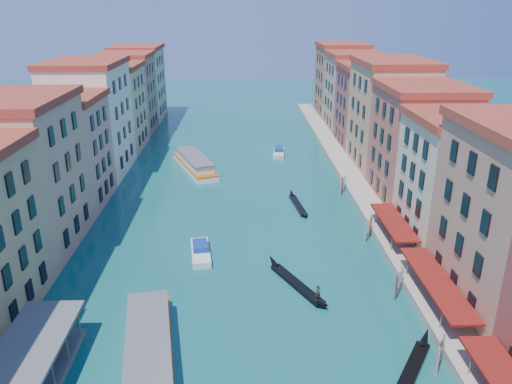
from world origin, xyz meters
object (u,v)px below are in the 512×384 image
Objects in this scene: vaporetto_stop at (25,380)px; vaporetto_far at (195,163)px; gondola_fore at (297,283)px; gondola_right at (408,377)px; vaporetto_near at (149,351)px.

vaporetto_stop is 0.88× the size of vaporetto_far.
gondola_right is (7.79, -15.71, 0.08)m from gondola_fore.
vaporetto_stop is 10.08m from vaporetto_near.
gondola_fore is (24.06, 16.08, -1.01)m from vaporetto_stop.
vaporetto_stop is at bearing -146.60° from gondola_right.
vaporetto_near is at bearing -155.46° from gondola_right.
gondola_fore is at bearing -91.48° from vaporetto_far.
vaporetto_stop reaches higher than vaporetto_near.
vaporetto_far is at bearing 81.02° from vaporetto_near.
gondola_fore is (15.27, -44.10, -0.80)m from vaporetto_far.
vaporetto_stop is 1.39× the size of gondola_fore.
vaporetto_far reaches higher than gondola_fore.
vaporetto_near reaches higher than gondola_right.
vaporetto_far is at bearing 82.17° from gondola_fore.
vaporetto_far is at bearing 143.82° from gondola_right.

